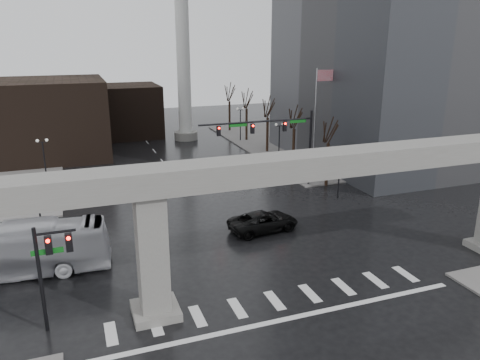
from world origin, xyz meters
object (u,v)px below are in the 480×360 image
(signal_mast_arm, at_px, (277,134))
(pickup_truck, at_px, (263,221))
(far_car, at_px, (145,190))
(city_bus, at_px, (10,251))

(signal_mast_arm, distance_m, pickup_truck, 12.25)
(far_car, bearing_deg, city_bus, -123.95)
(signal_mast_arm, relative_size, far_car, 3.19)
(signal_mast_arm, height_order, city_bus, signal_mast_arm)
(signal_mast_arm, height_order, pickup_truck, signal_mast_arm)
(signal_mast_arm, bearing_deg, city_bus, -155.61)
(pickup_truck, bearing_deg, far_car, 25.77)
(pickup_truck, distance_m, city_bus, 18.64)
(pickup_truck, xyz_separation_m, city_bus, (-18.57, -1.19, 0.95))
(signal_mast_arm, relative_size, city_bus, 0.96)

